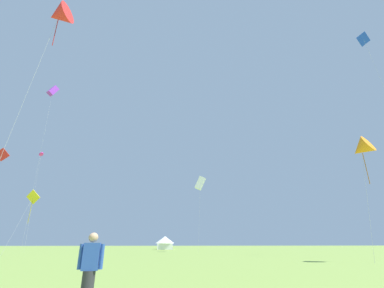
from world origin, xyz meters
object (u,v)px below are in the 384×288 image
Objects in this scene: kite_red_diamond at (2,156)px; kite_red_delta at (59,15)px; kite_purple_box at (53,91)px; kite_white_box at (200,183)px; kite_blue_diamond at (364,42)px; kite_yellow_diamond at (33,198)px; kite_orange_delta at (362,149)px; person_spectator at (89,273)px; festival_tent_left at (165,242)px; kite_magenta_parafoil at (41,154)px.

kite_red_delta is at bearing -56.64° from kite_red_diamond.
kite_white_box is at bearing -3.53° from kite_purple_box.
kite_white_box reaches higher than kite_red_diamond.
kite_purple_box reaches higher than kite_red_delta.
kite_blue_diamond reaches higher than kite_yellow_diamond.
kite_orange_delta reaches higher than person_spectator.
kite_yellow_diamond is (-8.87, 22.18, -11.90)m from kite_red_delta.
festival_tent_left is (24.06, 37.93, -11.11)m from kite_red_diamond.
kite_blue_diamond is (57.27, -26.67, 12.64)m from kite_magenta_parafoil.
kite_yellow_diamond is (-49.59, 9.67, -24.51)m from kite_blue_diamond.
kite_orange_delta is (44.15, -33.90, -23.99)m from kite_purple_box.
kite_purple_box is at bearing 99.70° from kite_red_diamond.
kite_orange_delta is (41.16, -16.41, -2.96)m from kite_red_diamond.
festival_tent_left is at bearing 123.29° from kite_blue_diamond.
kite_yellow_diamond is (-36.84, 18.54, -2.53)m from kite_orange_delta.
person_spectator is 69.29m from festival_tent_left.
kite_magenta_parafoil is at bearing 115.47° from person_spectator.
festival_tent_left is (-29.85, 45.46, -30.14)m from kite_blue_diamond.
kite_red_diamond is 24.84m from kite_red_delta.
kite_orange_delta is 41.32m from kite_yellow_diamond.
kite_red_diamond is at bearing 158.27° from kite_orange_delta.
kite_magenta_parafoil reaches higher than kite_yellow_diamond.
kite_orange_delta reaches higher than kite_yellow_diamond.
kite_magenta_parafoil is at bearing 141.40° from kite_orange_delta.
kite_blue_diamond is at bearing 17.09° from kite_red_delta.
kite_white_box is at bearing -74.30° from festival_tent_left.
kite_magenta_parafoil is at bearing 173.73° from kite_white_box.
kite_red_delta reaches higher than person_spectator.
person_spectator is (16.32, -33.40, -6.61)m from kite_yellow_diamond.
kite_blue_diamond is at bearing -11.03° from kite_yellow_diamond.
kite_magenta_parafoil reaches higher than kite_white_box.
kite_orange_delta is (44.52, -35.55, -9.34)m from kite_magenta_parafoil.
kite_white_box is at bearing 135.69° from kite_blue_diamond.
kite_blue_diamond is at bearing 34.85° from kite_orange_delta.
kite_white_box is 8.45× the size of person_spectator.
kite_blue_diamond is (53.91, -7.53, 19.02)m from kite_red_diamond.
kite_yellow_diamond is at bearing -64.55° from kite_purple_box.
kite_yellow_diamond is at bearing 26.34° from kite_red_diamond.
kite_red_diamond is at bearing -153.07° from kite_white_box.
person_spectator is (-9.74, -46.70, -12.33)m from kite_white_box.
kite_magenta_parafoil is 58.81m from person_spectator.
kite_purple_box is 2.42× the size of kite_white_box.
kite_red_delta is 2.36× the size of kite_yellow_diamond.
festival_tent_left is (27.05, 20.44, -32.14)m from kite_purple_box.
kite_blue_diamond is at bearing -56.71° from festival_tent_left.
kite_purple_box is 1.73× the size of kite_red_delta.
kite_white_box is 2.87× the size of festival_tent_left.
kite_red_delta is 61.53m from festival_tent_left.
festival_tent_left is at bearing 87.18° from person_spectator.
kite_white_box is 25.98m from festival_tent_left.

